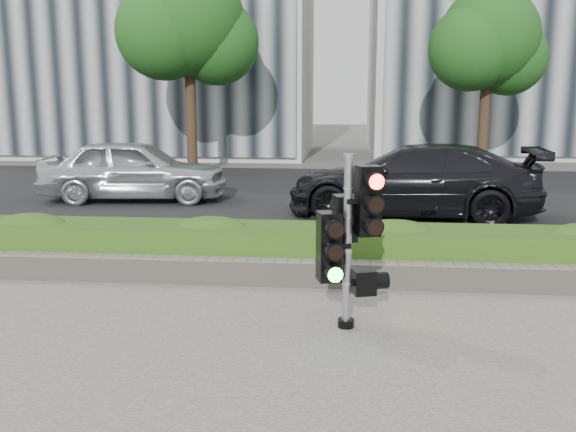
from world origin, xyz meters
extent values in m
plane|color=#51514C|center=(0.00, 0.00, 0.00)|extent=(120.00, 120.00, 0.00)
cube|color=black|center=(0.00, 10.00, 0.01)|extent=(60.00, 13.00, 0.02)
cube|color=gray|center=(0.00, 3.15, 0.06)|extent=(60.00, 0.25, 0.12)
cube|color=gray|center=(0.00, 1.90, 0.20)|extent=(12.00, 0.32, 0.34)
cube|color=#5F902C|center=(0.00, 2.55, 0.37)|extent=(12.00, 1.00, 0.68)
cube|color=#B7B7B2|center=(11.00, 25.00, 6.00)|extent=(18.00, 10.00, 12.00)
cylinder|color=black|center=(-4.50, 14.50, 2.02)|extent=(0.36, 0.36, 4.03)
sphere|color=#154313|center=(-4.50, 14.50, 5.18)|extent=(3.74, 3.74, 3.74)
sphere|color=#154313|center=(-3.64, 14.86, 4.46)|extent=(2.88, 2.88, 2.88)
sphere|color=#154313|center=(-5.22, 14.07, 4.75)|extent=(3.17, 3.17, 3.17)
cylinder|color=black|center=(5.50, 15.50, 1.79)|extent=(0.36, 0.36, 3.58)
sphere|color=#154313|center=(5.50, 15.50, 4.61)|extent=(3.33, 3.33, 3.33)
sphere|color=#154313|center=(6.27, 15.82, 3.97)|extent=(2.56, 2.56, 2.56)
sphere|color=#154313|center=(4.86, 15.12, 4.22)|extent=(2.82, 2.82, 2.82)
sphere|color=#154313|center=(5.50, 16.14, 5.38)|extent=(2.30, 2.30, 2.30)
cylinder|color=black|center=(0.80, 0.35, 0.08)|extent=(0.19, 0.19, 0.09)
cylinder|color=gray|center=(0.80, 0.35, 0.98)|extent=(0.10, 0.10, 1.90)
cylinder|color=gray|center=(0.80, 0.35, 1.96)|extent=(0.12, 0.12, 0.05)
cube|color=#FF1107|center=(1.02, 0.38, 1.47)|extent=(0.30, 0.30, 0.76)
cube|color=#14E51E|center=(0.60, 0.26, 0.98)|extent=(0.30, 0.30, 0.76)
cube|color=black|center=(0.77, 0.56, 1.24)|extent=(0.30, 0.30, 0.52)
cube|color=orange|center=(0.99, 0.43, 0.54)|extent=(0.30, 0.30, 0.28)
imported|color=silver|center=(-4.56, 8.78, 0.81)|extent=(4.78, 2.29, 1.58)
imported|color=black|center=(2.25, 7.31, 0.81)|extent=(5.66, 2.81, 1.58)
camera|label=1|loc=(0.76, -6.18, 2.54)|focal=38.00mm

